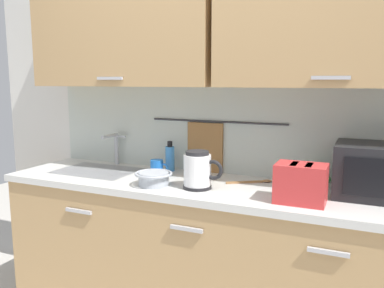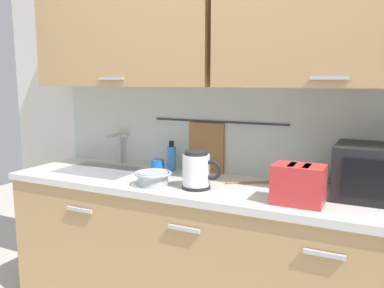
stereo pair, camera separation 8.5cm
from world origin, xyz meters
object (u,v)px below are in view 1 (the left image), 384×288
Objects in this scene: electric_kettle at (198,170)px; dish_soap_bottle at (170,158)px; mug_near_sink at (157,167)px; mug_by_kettle at (316,179)px; microwave at (383,171)px; wooden_spoon at (255,182)px; toaster at (301,183)px; mixing_bowl at (154,178)px.

electric_kettle reaches higher than dish_soap_bottle.
mug_near_sink is 0.96m from mug_by_kettle.
dish_soap_bottle is 1.63× the size of mug_by_kettle.
wooden_spoon is (-0.67, 0.03, -0.13)m from microwave.
electric_kettle is at bearing 176.64° from toaster.
electric_kettle is at bearing -166.58° from microwave.
electric_kettle is 0.41m from mug_near_sink.
electric_kettle is 1.89× the size of mug_near_sink.
microwave is at bearing 13.42° from electric_kettle.
mug_by_kettle is at bearing 7.61° from wooden_spoon.
mixing_bowl is at bearing -169.20° from electric_kettle.
wooden_spoon is at bearing -172.39° from mug_by_kettle.
mug_by_kettle is at bearing 83.71° from toaster.
mixing_bowl is at bearing -178.90° from toaster.
dish_soap_bottle is at bearing 172.70° from wooden_spoon.
mug_near_sink is 1.00× the size of mug_by_kettle.
wooden_spoon is at bearing 5.25° from mug_near_sink.
microwave reaches higher than mug_near_sink.
microwave reaches higher than toaster.
mug_by_kettle is at bearing 167.35° from microwave.
wooden_spoon is (0.61, 0.06, -0.04)m from mug_near_sink.
wooden_spoon is at bearing 137.01° from toaster.
microwave is 0.44m from toaster.
toaster is (0.89, -0.36, 0.01)m from dish_soap_bottle.
electric_kettle reaches higher than mug_by_kettle.
toaster is (0.91, -0.22, 0.05)m from mug_near_sink.
wooden_spoon is (0.51, 0.30, -0.04)m from mixing_bowl.
mug_near_sink is (-1.28, -0.03, -0.09)m from microwave.
electric_kettle is 0.89× the size of toaster.
dish_soap_bottle is 0.14m from mug_near_sink.
dish_soap_bottle is at bearing 136.23° from electric_kettle.
mug_by_kettle is (0.95, 0.10, 0.00)m from mug_near_sink.
mug_by_kettle is 0.49× the size of wooden_spoon.
mug_by_kettle is 0.34m from wooden_spoon.
toaster reaches higher than mixing_bowl.
toaster reaches higher than mug_near_sink.
electric_kettle is 0.26m from mixing_bowl.
mug_by_kettle is (-0.33, 0.07, -0.09)m from microwave.
wooden_spoon is at bearing 44.38° from electric_kettle.
mug_by_kettle is (0.93, -0.03, -0.04)m from dish_soap_bottle.
mug_by_kettle is (0.59, 0.29, -0.05)m from electric_kettle.
mug_near_sink is 0.47× the size of toaster.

